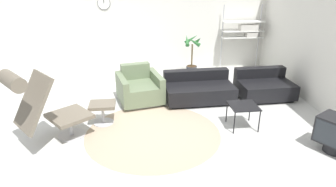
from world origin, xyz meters
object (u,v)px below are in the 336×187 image
Objects in this scene: shelf_unit at (246,30)px; potted_plant at (192,59)px; ottoman at (103,109)px; armchair_red at (139,89)px; lounge_chair at (40,102)px; couch_second at (264,87)px; couch_low at (199,90)px; side_table at (243,107)px.

potted_plant is at bearing -166.94° from shelf_unit.
armchair_red is at bearing 53.83° from ottoman.
lounge_chair is at bearing -142.02° from ottoman.
couch_second is 0.66× the size of shelf_unit.
lounge_chair is 3.13m from couch_low.
armchair_red is at bearing 98.30° from lounge_chair.
side_table is at bearing 52.01° from couch_second.
ottoman is at bearing -130.45° from potted_plant.
shelf_unit reaches higher than armchair_red.
couch_second is 1.06× the size of potted_plant.
lounge_chair is 1.16× the size of potted_plant.
couch_low is 2.66m from shelf_unit.
shelf_unit is (0.21, 1.90, 0.87)m from couch_second.
ottoman is at bearing 41.45° from armchair_red.
ottoman is 0.43× the size of armchair_red.
couch_second is at bearing 166.17° from armchair_red.
shelf_unit is at bearing -132.50° from couch_low.
couch_second is 2.03m from potted_plant.
side_table reaches higher than ottoman.
shelf_unit is (1.63, 1.90, 0.87)m from couch_low.
shelf_unit is (3.54, 2.75, 0.81)m from ottoman.
side_table is 3.43m from shelf_unit.
lounge_chair is 1.10× the size of couch_second.
shelf_unit is at bearing 89.90° from lounge_chair.
ottoman is (0.81, 0.63, -0.45)m from lounge_chair.
lounge_chair is 1.13m from ottoman.
couch_low is at bearing 112.09° from side_table.
side_table is (0.51, -1.25, 0.15)m from couch_low.
couch_low is at bearing -130.64° from shelf_unit.
lounge_chair reaches higher than couch_second.
couch_low is 0.82× the size of shelf_unit.
couch_second is 2.43× the size of side_table.
couch_second is (3.33, 0.85, -0.06)m from ottoman.
shelf_unit is (2.87, 1.83, 0.82)m from armchair_red.
shelf_unit reaches higher than ottoman.
side_table is (1.74, -1.33, 0.10)m from armchair_red.
lounge_chair reaches higher than armchair_red.
potted_plant reaches higher than armchair_red.
shelf_unit is at bearing 70.39° from side_table.
couch_low reaches higher than ottoman.
couch_second is at bearing -96.22° from shelf_unit.
armchair_red is 0.92× the size of couch_second.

